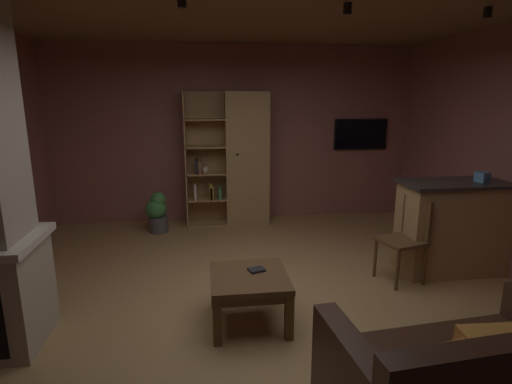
% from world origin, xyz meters
% --- Properties ---
extents(floor, '(5.69, 5.97, 0.02)m').
position_xyz_m(floor, '(0.00, 0.00, -0.01)').
color(floor, '#A37A4C').
rests_on(floor, ground).
extents(wall_back, '(5.81, 0.06, 2.76)m').
position_xyz_m(wall_back, '(0.00, 3.02, 1.38)').
color(wall_back, '#8E544C').
rests_on(wall_back, ground).
extents(window_pane_back, '(0.60, 0.01, 0.78)m').
position_xyz_m(window_pane_back, '(-0.34, 2.98, 1.25)').
color(window_pane_back, white).
extents(bookshelf_cabinet, '(1.28, 0.41, 2.05)m').
position_xyz_m(bookshelf_cabinet, '(0.07, 2.74, 1.01)').
color(bookshelf_cabinet, '#A87F51').
rests_on(bookshelf_cabinet, ground).
extents(kitchen_bar_counter, '(1.45, 0.58, 1.06)m').
position_xyz_m(kitchen_bar_counter, '(2.39, 0.56, 0.53)').
color(kitchen_bar_counter, '#A87F51').
rests_on(kitchen_bar_counter, ground).
extents(tissue_box, '(0.15, 0.15, 0.11)m').
position_xyz_m(tissue_box, '(2.53, 0.52, 1.11)').
color(tissue_box, '#598CBF').
rests_on(tissue_box, kitchen_bar_counter).
extents(coffee_table, '(0.67, 0.70, 0.46)m').
position_xyz_m(coffee_table, '(-0.15, -0.24, 0.37)').
color(coffee_table, brown).
rests_on(coffee_table, ground).
extents(table_book_0, '(0.16, 0.14, 0.02)m').
position_xyz_m(table_book_0, '(-0.07, -0.17, 0.47)').
color(table_book_0, black).
rests_on(table_book_0, coffee_table).
extents(dining_chair, '(0.51, 0.51, 0.92)m').
position_xyz_m(dining_chair, '(1.65, 0.41, 0.53)').
color(dining_chair, brown).
rests_on(dining_chair, ground).
extents(potted_floor_plant, '(0.32, 0.31, 0.61)m').
position_xyz_m(potted_floor_plant, '(-1.21, 2.42, 0.31)').
color(potted_floor_plant, '#4C4C51').
rests_on(potted_floor_plant, ground).
extents(wall_mounted_tv, '(0.89, 0.06, 0.50)m').
position_xyz_m(wall_mounted_tv, '(2.07, 2.95, 1.36)').
color(wall_mounted_tv, black).
extents(track_light_spot_1, '(0.07, 0.07, 0.09)m').
position_xyz_m(track_light_spot_1, '(-0.64, -0.12, 2.69)').
color(track_light_spot_1, black).
extents(track_light_spot_2, '(0.07, 0.07, 0.09)m').
position_xyz_m(track_light_spot_2, '(0.71, -0.04, 2.69)').
color(track_light_spot_2, black).
extents(track_light_spot_3, '(0.07, 0.07, 0.09)m').
position_xyz_m(track_light_spot_3, '(1.97, -0.04, 2.69)').
color(track_light_spot_3, black).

